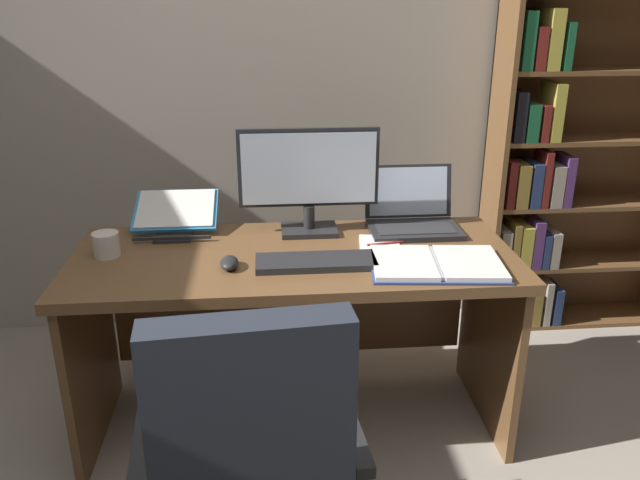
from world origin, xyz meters
The scene contains 12 objects.
wall_back centered at (0.00, 2.00, 1.26)m, with size 5.66×0.12×2.53m, color #A89E8E.
desk centered at (0.06, 1.10, 0.54)m, with size 1.62×0.69×0.75m.
bookshelf centered at (1.44, 1.80, 0.93)m, with size 0.99×0.26×1.96m.
monitor centered at (0.13, 1.24, 0.96)m, with size 0.54×0.16×0.42m.
laptop centered at (0.55, 1.24, 0.80)m, with size 0.36×0.28×0.24m.
keyboard centered at (0.13, 0.90, 0.76)m, with size 0.42×0.15×0.02m, color #232326.
computer_mouse centered at (-0.17, 0.90, 0.77)m, with size 0.06×0.10×0.04m, color #232326.
reading_stand_with_book centered at (-0.40, 1.32, 0.81)m, with size 0.33×0.31×0.13m.
open_binder centered at (0.55, 0.85, 0.76)m, with size 0.49×0.35×0.02m.
notepad centered at (0.38, 1.05, 0.75)m, with size 0.15×0.21×0.01m, color silver.
pen centered at (0.40, 1.05, 0.76)m, with size 0.01×0.01×0.14m, color maroon.
coffee_mug centered at (-0.61, 1.05, 0.79)m, with size 0.09×0.09×0.09m, color silver.
Camera 1 is at (-0.03, -1.12, 1.63)m, focal length 35.52 mm.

